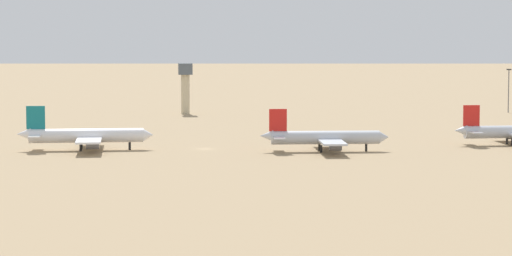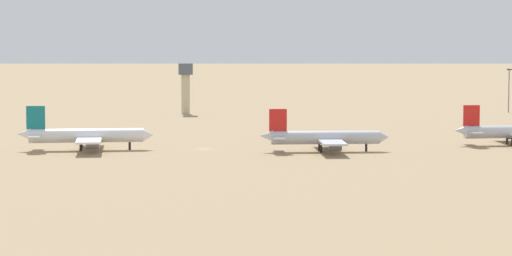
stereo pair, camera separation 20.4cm
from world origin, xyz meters
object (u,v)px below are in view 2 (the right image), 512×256
object	(u,v)px
parked_jet_red_4	(324,138)
control_tower	(186,83)
parked_jet_teal_3	(85,136)
light_pole_west	(509,88)

from	to	relation	value
parked_jet_red_4	control_tower	world-z (taller)	control_tower
control_tower	parked_jet_red_4	bearing A→B (deg)	-77.23
parked_jet_teal_3	parked_jet_red_4	world-z (taller)	parked_jet_teal_3
parked_jet_teal_3	control_tower	xyz separation A→B (m)	(31.95, 122.01, 7.51)
parked_jet_red_4	parked_jet_teal_3	bearing A→B (deg)	173.51
parked_jet_red_4	control_tower	distance (m)	135.51
parked_jet_red_4	light_pole_west	bearing A→B (deg)	56.26
parked_jet_red_4	control_tower	size ratio (longest dim) A/B	1.80
parked_jet_red_4	control_tower	xyz separation A→B (m)	(-29.90, 131.95, 7.70)
parked_jet_red_4	control_tower	bearing A→B (deg)	105.41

